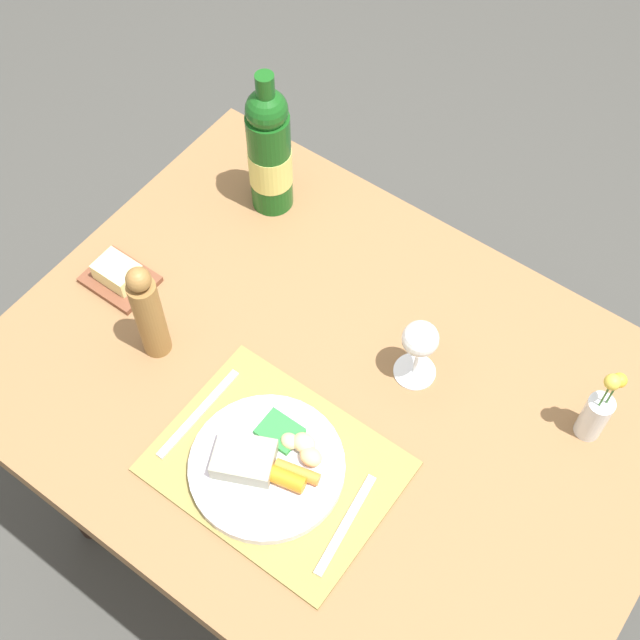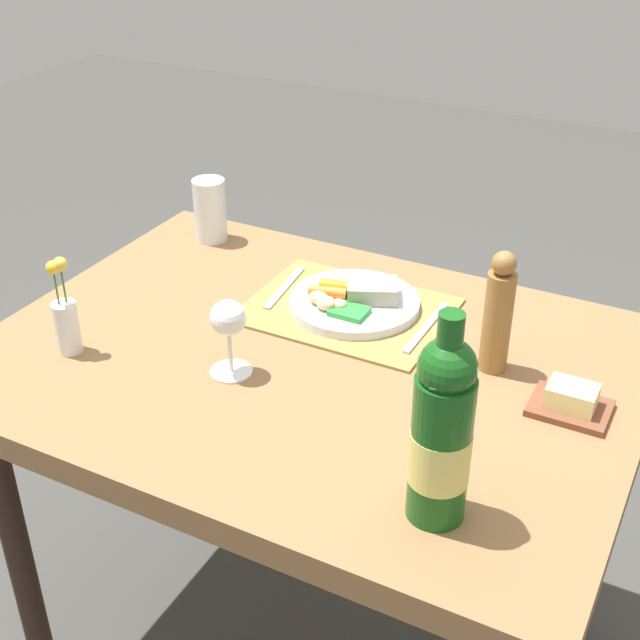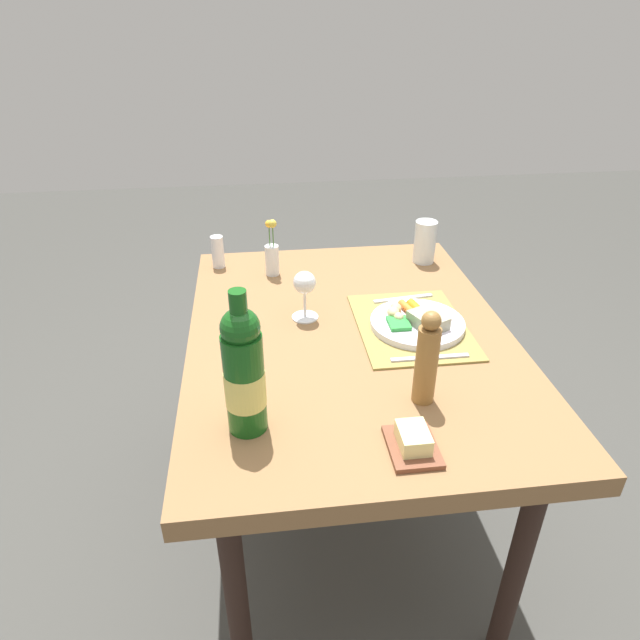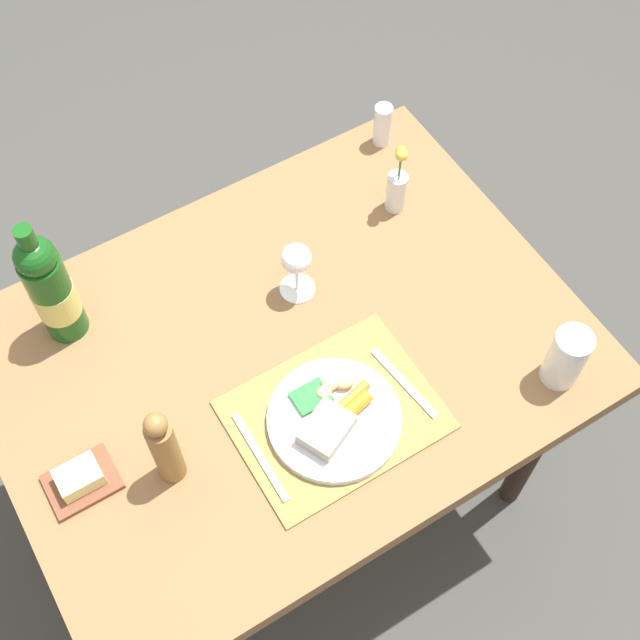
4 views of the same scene
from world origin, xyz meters
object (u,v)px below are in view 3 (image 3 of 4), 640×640
(dining_table, at_px, (349,355))
(wine_glass, at_px, (305,286))
(water_tumbler, at_px, (425,244))
(dinner_plate, at_px, (417,321))
(wine_bottle, at_px, (244,372))
(pepper_mill, at_px, (427,359))
(salt_shaker, at_px, (218,252))
(flower_vase, at_px, (272,255))
(fork, at_px, (430,358))
(butter_dish, at_px, (413,442))
(knife, at_px, (403,298))

(dining_table, xyz_separation_m, wine_glass, (0.10, 0.11, 0.18))
(dining_table, xyz_separation_m, water_tumbler, (0.44, -0.33, 0.14))
(dinner_plate, xyz_separation_m, wine_bottle, (-0.35, 0.47, 0.12))
(pepper_mill, distance_m, salt_shaker, 0.93)
(dining_table, xyz_separation_m, flower_vase, (0.40, 0.19, 0.14))
(flower_vase, xyz_separation_m, water_tumbler, (0.04, -0.53, -0.00))
(fork, relative_size, wine_glass, 1.40)
(pepper_mill, height_order, wine_glass, pepper_mill)
(wine_bottle, distance_m, butter_dish, 0.37)
(salt_shaker, bearing_deg, wine_glass, -146.16)
(dinner_plate, bearing_deg, wine_glass, 72.45)
(wine_bottle, height_order, butter_dish, wine_bottle)
(dinner_plate, relative_size, wine_glass, 1.79)
(dining_table, distance_m, flower_vase, 0.46)
(pepper_mill, relative_size, water_tumbler, 1.58)
(dining_table, height_order, dinner_plate, dinner_plate)
(fork, xyz_separation_m, flower_vase, (0.56, 0.37, 0.06))
(dinner_plate, distance_m, knife, 0.16)
(fork, bearing_deg, dining_table, 48.61)
(flower_vase, bearing_deg, pepper_mill, -156.54)
(butter_dish, height_order, wine_glass, wine_glass)
(dinner_plate, distance_m, fork, 0.16)
(butter_dish, bearing_deg, wine_bottle, 71.42)
(wine_bottle, bearing_deg, pepper_mill, -83.67)
(flower_vase, distance_m, butter_dish, 0.90)
(butter_dish, bearing_deg, salt_shaker, 23.98)
(knife, xyz_separation_m, flower_vase, (0.24, 0.38, 0.06))
(dinner_plate, bearing_deg, pepper_mill, 166.87)
(knife, relative_size, pepper_mill, 0.81)
(dinner_plate, xyz_separation_m, butter_dish, (-0.47, 0.14, -0.00))
(water_tumbler, bearing_deg, flower_vase, 94.22)
(dining_table, relative_size, water_tumbler, 8.12)
(salt_shaker, bearing_deg, dining_table, -142.24)
(dining_table, height_order, knife, knife)
(wine_glass, bearing_deg, dinner_plate, -107.55)
(fork, distance_m, butter_dish, 0.33)
(dining_table, xyz_separation_m, knife, (0.16, -0.19, 0.08))
(water_tumbler, bearing_deg, knife, 152.61)
(dining_table, xyz_separation_m, butter_dish, (-0.46, -0.05, 0.09))
(flower_vase, xyz_separation_m, wine_bottle, (-0.75, 0.09, 0.07))
(knife, bearing_deg, salt_shaker, 53.61)
(flower_vase, height_order, butter_dish, flower_vase)
(knife, bearing_deg, butter_dish, 160.37)
(knife, xyz_separation_m, wine_glass, (-0.06, 0.31, 0.09))
(butter_dish, bearing_deg, wine_glass, 16.22)
(fork, distance_m, wine_glass, 0.40)
(dinner_plate, distance_m, wine_glass, 0.33)
(fork, distance_m, salt_shaker, 0.84)
(dining_table, xyz_separation_m, salt_shaker, (0.48, 0.37, 0.13))
(water_tumbler, bearing_deg, dining_table, 142.65)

